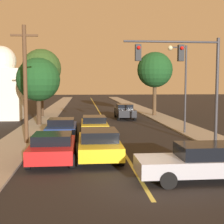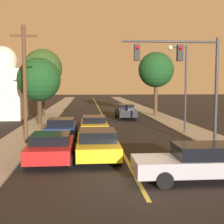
# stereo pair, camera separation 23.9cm
# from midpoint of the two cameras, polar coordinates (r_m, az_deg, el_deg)

# --- Properties ---
(ground_plane) EXTENTS (200.00, 200.00, 0.00)m
(ground_plane) POSITION_cam_midpoint_polar(r_m,az_deg,el_deg) (12.03, 4.91, -12.74)
(ground_plane) COLOR black
(road_surface) EXTENTS (10.03, 80.00, 0.01)m
(road_surface) POSITION_cam_midpoint_polar(r_m,az_deg,el_deg) (47.45, -2.87, 0.65)
(road_surface) COLOR black
(road_surface) RESTS_ON ground
(sidewalk_left) EXTENTS (2.50, 80.00, 0.12)m
(sidewalk_left) POSITION_cam_midpoint_polar(r_m,az_deg,el_deg) (47.59, -10.43, 0.65)
(sidewalk_left) COLOR #9E998E
(sidewalk_left) RESTS_ON ground
(sidewalk_right) EXTENTS (2.50, 80.00, 0.12)m
(sidewalk_right) POSITION_cam_midpoint_polar(r_m,az_deg,el_deg) (48.13, 4.60, 0.77)
(sidewalk_right) COLOR #9E998E
(sidewalk_right) RESTS_ON ground
(car_near_lane_front) EXTENTS (2.11, 4.94, 1.46)m
(car_near_lane_front) POSITION_cam_midpoint_polar(r_m,az_deg,el_deg) (15.54, -2.85, -5.71)
(car_near_lane_front) COLOR gold
(car_near_lane_front) RESTS_ON ground
(car_near_lane_second) EXTENTS (1.90, 4.45, 1.47)m
(car_near_lane_second) POSITION_cam_midpoint_polar(r_m,az_deg,el_deg) (21.91, -3.60, -2.55)
(car_near_lane_second) COLOR gold
(car_near_lane_second) RESTS_ON ground
(car_outer_lane_front) EXTENTS (2.11, 4.19, 1.38)m
(car_outer_lane_front) POSITION_cam_midpoint_polar(r_m,az_deg,el_deg) (15.13, -11.20, -6.27)
(car_outer_lane_front) COLOR red
(car_outer_lane_front) RESTS_ON ground
(car_outer_lane_second) EXTENTS (2.03, 4.16, 1.41)m
(car_outer_lane_second) POSITION_cam_midpoint_polar(r_m,az_deg,el_deg) (21.20, -9.52, -2.90)
(car_outer_lane_second) COLOR navy
(car_outer_lane_second) RESTS_ON ground
(car_far_oncoming) EXTENTS (1.93, 4.67, 1.56)m
(car_far_oncoming) POSITION_cam_midpoint_polar(r_m,az_deg,el_deg) (33.21, 2.12, 0.15)
(car_far_oncoming) COLOR black
(car_far_oncoming) RESTS_ON ground
(car_crossing_right) EXTENTS (5.06, 1.92, 1.40)m
(car_crossing_right) POSITION_cam_midpoint_polar(r_m,az_deg,el_deg) (12.54, 15.89, -8.73)
(car_crossing_right) COLOR #A5A8B2
(car_crossing_right) RESTS_ON ground
(traffic_signal_mast) EXTENTS (5.45, 0.42, 6.15)m
(traffic_signal_mast) POSITION_cam_midpoint_polar(r_m,az_deg,el_deg) (18.07, 13.22, 7.73)
(traffic_signal_mast) COLOR #333338
(traffic_signal_mast) RESTS_ON ground
(streetlamp_right) EXTENTS (1.45, 0.36, 6.39)m
(streetlamp_right) POSITION_cam_midpoint_polar(r_m,az_deg,el_deg) (23.52, 12.25, 6.36)
(streetlamp_right) COLOR #333338
(streetlamp_right) RESTS_ON ground
(utility_pole_left) EXTENTS (1.60, 0.24, 7.06)m
(utility_pole_left) POSITION_cam_midpoint_polar(r_m,az_deg,el_deg) (19.53, -15.92, 5.27)
(utility_pole_left) COLOR #513823
(utility_pole_left) RESTS_ON ground
(tree_left_near) EXTENTS (3.83, 3.83, 5.90)m
(tree_left_near) POSITION_cam_midpoint_polar(r_m,az_deg,el_deg) (28.36, -13.56, 5.77)
(tree_left_near) COLOR #3D2B1C
(tree_left_near) RESTS_ON ground
(tree_left_far) EXTENTS (4.30, 4.30, 7.47)m
(tree_left_far) POSITION_cam_midpoint_polar(r_m,az_deg,el_deg) (35.84, -12.94, 7.75)
(tree_left_far) COLOR #3D2B1C
(tree_left_far) RESTS_ON ground
(tree_right_near) EXTENTS (4.03, 4.03, 7.23)m
(tree_right_near) POSITION_cam_midpoint_polar(r_m,az_deg,el_deg) (36.21, 7.65, 7.61)
(tree_right_near) COLOR #4C3823
(tree_right_near) RESTS_ON ground
(domed_building_left) EXTENTS (4.22, 4.22, 7.67)m
(domed_building_left) POSITION_cam_midpoint_polar(r_m,az_deg,el_deg) (34.88, -19.65, 4.46)
(domed_building_left) COLOR silver
(domed_building_left) RESTS_ON ground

